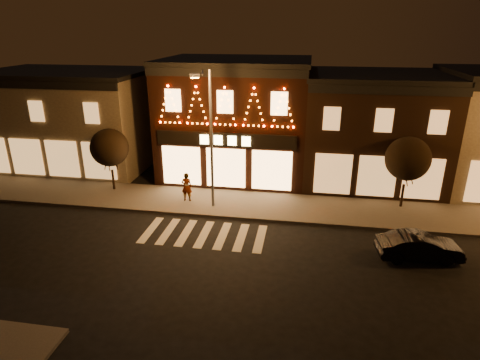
# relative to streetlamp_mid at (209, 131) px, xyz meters

# --- Properties ---
(ground) EXTENTS (120.00, 120.00, 0.00)m
(ground) POSITION_rel_streetlamp_mid_xyz_m (0.35, -7.10, -4.87)
(ground) COLOR black
(ground) RESTS_ON ground
(sidewalk_far) EXTENTS (44.00, 4.00, 0.15)m
(sidewalk_far) POSITION_rel_streetlamp_mid_xyz_m (2.35, 0.90, -4.80)
(sidewalk_far) COLOR #47423D
(sidewalk_far) RESTS_ON ground
(building_left) EXTENTS (12.20, 8.28, 7.30)m
(building_left) POSITION_rel_streetlamp_mid_xyz_m (-12.65, 6.89, -1.21)
(building_left) COLOR #6C5D4D
(building_left) RESTS_ON ground
(building_pulp) EXTENTS (10.20, 8.34, 8.30)m
(building_pulp) POSITION_rel_streetlamp_mid_xyz_m (0.35, 6.88, -0.71)
(building_pulp) COLOR black
(building_pulp) RESTS_ON ground
(building_right_a) EXTENTS (9.20, 8.28, 7.50)m
(building_right_a) POSITION_rel_streetlamp_mid_xyz_m (9.85, 6.89, -1.11)
(building_right_a) COLOR black
(building_right_a) RESTS_ON ground
(streetlamp_mid) EXTENTS (0.76, 1.84, 8.05)m
(streetlamp_mid) POSITION_rel_streetlamp_mid_xyz_m (0.00, 0.00, 0.00)
(streetlamp_mid) COLOR #59595E
(streetlamp_mid) RESTS_ON sidewalk_far
(tree_left) EXTENTS (2.46, 2.46, 4.11)m
(tree_left) POSITION_rel_streetlamp_mid_xyz_m (-7.10, 1.79, -1.85)
(tree_left) COLOR black
(tree_left) RESTS_ON sidewalk_far
(tree_right) EXTENTS (2.58, 2.58, 4.31)m
(tree_right) POSITION_rel_streetlamp_mid_xyz_m (11.30, 2.07, -1.71)
(tree_right) COLOR black
(tree_right) RESTS_ON sidewalk_far
(dark_sedan) EXTENTS (4.01, 1.81, 1.28)m
(dark_sedan) POSITION_rel_streetlamp_mid_xyz_m (10.98, -3.75, -4.23)
(dark_sedan) COLOR black
(dark_sedan) RESTS_ON ground
(pedestrian) EXTENTS (0.67, 0.44, 1.83)m
(pedestrian) POSITION_rel_streetlamp_mid_xyz_m (-1.71, 0.75, -3.81)
(pedestrian) COLOR gray
(pedestrian) RESTS_ON sidewalk_far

